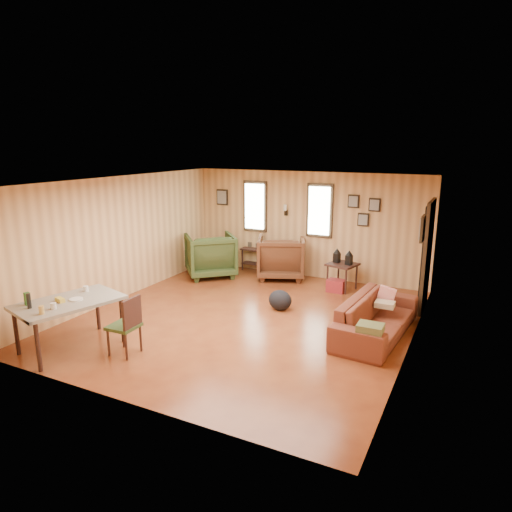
{
  "coord_description": "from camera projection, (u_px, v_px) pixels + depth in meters",
  "views": [
    {
      "loc": [
        3.52,
        -6.66,
        3.01
      ],
      "look_at": [
        0.0,
        0.4,
        1.05
      ],
      "focal_mm": 32.0,
      "sensor_mm": 36.0,
      "label": 1
    }
  ],
  "objects": [
    {
      "name": "end_table",
      "position": [
        254.0,
        254.0,
        11.1
      ],
      "size": [
        0.53,
        0.48,
        0.67
      ],
      "rotation": [
        0.0,
        0.0,
        0.02
      ],
      "color": "#371E18",
      "rests_on": "ground"
    },
    {
      "name": "side_table",
      "position": [
        343.0,
        262.0,
        9.49
      ],
      "size": [
        0.67,
        0.67,
        0.87
      ],
      "rotation": [
        0.0,
        0.0,
        -0.25
      ],
      "color": "#371E18",
      "rests_on": "ground"
    },
    {
      "name": "sofa",
      "position": [
        377.0,
        311.0,
        7.25
      ],
      "size": [
        0.8,
        2.17,
        0.83
      ],
      "primitive_type": "imported",
      "rotation": [
        0.0,
        0.0,
        1.49
      ],
      "color": "#602A1B",
      "rests_on": "ground"
    },
    {
      "name": "backpack",
      "position": [
        280.0,
        300.0,
        8.41
      ],
      "size": [
        0.53,
        0.48,
        0.38
      ],
      "rotation": [
        0.0,
        0.0,
        -0.42
      ],
      "color": "black",
      "rests_on": "ground"
    },
    {
      "name": "room",
      "position": [
        261.0,
        250.0,
        7.91
      ],
      "size": [
        5.54,
        6.04,
        2.44
      ],
      "color": "brown",
      "rests_on": "ground"
    },
    {
      "name": "cooler",
      "position": [
        336.0,
        286.0,
        9.46
      ],
      "size": [
        0.37,
        0.27,
        0.26
      ],
      "rotation": [
        0.0,
        0.0,
        -0.04
      ],
      "color": "maroon",
      "rests_on": "ground"
    },
    {
      "name": "sofa_pillows",
      "position": [
        379.0,
        313.0,
        6.95
      ],
      "size": [
        0.38,
        1.53,
        0.32
      ],
      "rotation": [
        0.0,
        0.0,
        0.02
      ],
      "color": "#4E522E",
      "rests_on": "sofa"
    },
    {
      "name": "recliner_brown",
      "position": [
        281.0,
        255.0,
        10.36
      ],
      "size": [
        1.32,
        1.29,
        1.06
      ],
      "primitive_type": "imported",
      "rotation": [
        0.0,
        0.0,
        3.54
      ],
      "color": "#512C18",
      "rests_on": "ground"
    },
    {
      "name": "recliner_green",
      "position": [
        210.0,
        253.0,
        10.5
      ],
      "size": [
        1.45,
        1.44,
        1.09
      ],
      "primitive_type": "imported",
      "rotation": [
        0.0,
        0.0,
        -2.4
      ],
      "color": "#32421E",
      "rests_on": "ground"
    },
    {
      "name": "dining_table",
      "position": [
        68.0,
        305.0,
        6.72
      ],
      "size": [
        1.25,
        1.66,
        0.97
      ],
      "rotation": [
        0.0,
        0.0,
        -0.28
      ],
      "color": "gray",
      "rests_on": "ground"
    },
    {
      "name": "dining_chair",
      "position": [
        127.0,
        323.0,
        6.56
      ],
      "size": [
        0.41,
        0.41,
        0.88
      ],
      "rotation": [
        0.0,
        0.0,
        0.04
      ],
      "color": "#32421E",
      "rests_on": "ground"
    }
  ]
}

